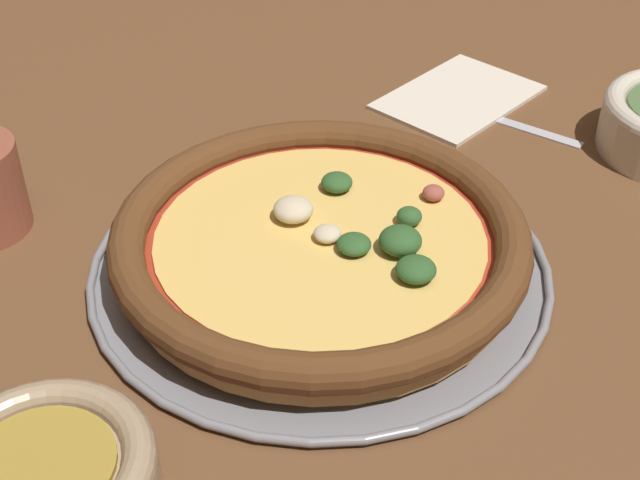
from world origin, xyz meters
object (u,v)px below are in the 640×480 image
(pizza, at_px, (321,241))
(napkin, at_px, (459,96))
(pizza_tray, at_px, (320,266))
(fork, at_px, (481,114))

(pizza, xyz_separation_m, napkin, (0.30, 0.05, -0.03))
(pizza_tray, xyz_separation_m, napkin, (0.30, 0.05, -0.00))
(pizza_tray, xyz_separation_m, pizza, (0.00, -0.00, 0.02))
(fork, bearing_deg, pizza, 92.05)
(pizza_tray, height_order, fork, pizza_tray)
(pizza_tray, distance_m, fork, 0.29)
(napkin, bearing_deg, fork, -114.85)
(pizza_tray, relative_size, fork, 1.91)
(napkin, bearing_deg, pizza, -171.09)
(pizza_tray, bearing_deg, napkin, 8.81)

